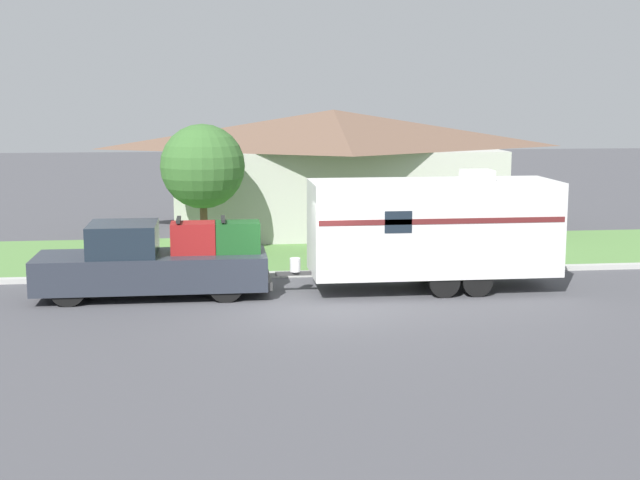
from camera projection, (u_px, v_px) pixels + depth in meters
name	position (u px, v px, depth m)	size (l,w,h in m)	color
ground_plane	(307.00, 307.00, 21.93)	(120.00, 120.00, 0.00)	#47474C
curb_strip	(293.00, 274.00, 25.59)	(80.00, 0.30, 0.14)	#ADADA8
lawn_strip	(284.00, 254.00, 29.18)	(80.00, 7.00, 0.03)	#568442
house_across_street	(333.00, 168.00, 33.97)	(12.77, 7.04, 4.59)	#B2B2A8
pickup_truck	(154.00, 262.00, 22.94)	(6.00, 2.00, 2.04)	black
travel_trailer	(433.00, 227.00, 23.67)	(7.46, 2.26, 3.21)	black
mailbox	(383.00, 236.00, 26.50)	(0.48, 0.20, 1.30)	brown
tree_in_yard	(203.00, 167.00, 28.53)	(2.71, 2.71, 4.25)	brown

